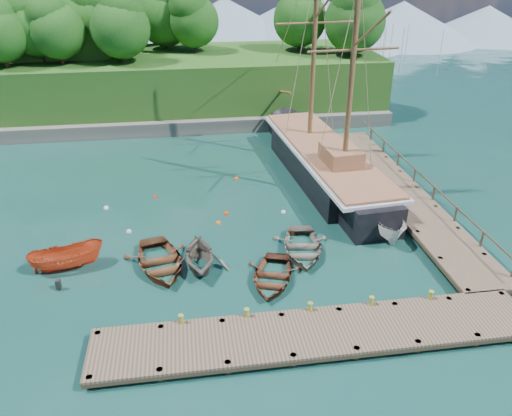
# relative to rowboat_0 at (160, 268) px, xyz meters

# --- Properties ---
(ground) EXTENTS (160.00, 160.00, 0.00)m
(ground) POSITION_rel_rowboat_0_xyz_m (5.12, -0.40, 0.00)
(ground) COLOR #163B31
(ground) RESTS_ON ground
(dock_near) EXTENTS (20.00, 3.20, 1.10)m
(dock_near) POSITION_rel_rowboat_0_xyz_m (7.12, -6.90, 0.43)
(dock_near) COLOR #453A2C
(dock_near) RESTS_ON ground
(dock_east) EXTENTS (3.20, 24.00, 1.10)m
(dock_east) POSITION_rel_rowboat_0_xyz_m (16.62, 6.60, 0.43)
(dock_east) COLOR #453A2C
(dock_east) RESTS_ON ground
(bollard_0) EXTENTS (0.26, 0.26, 0.45)m
(bollard_0) POSITION_rel_rowboat_0_xyz_m (1.12, -5.50, 0.00)
(bollard_0) COLOR olive
(bollard_0) RESTS_ON ground
(bollard_1) EXTENTS (0.26, 0.26, 0.45)m
(bollard_1) POSITION_rel_rowboat_0_xyz_m (4.12, -5.50, 0.00)
(bollard_1) COLOR olive
(bollard_1) RESTS_ON ground
(bollard_2) EXTENTS (0.26, 0.26, 0.45)m
(bollard_2) POSITION_rel_rowboat_0_xyz_m (7.12, -5.50, 0.00)
(bollard_2) COLOR olive
(bollard_2) RESTS_ON ground
(bollard_3) EXTENTS (0.26, 0.26, 0.45)m
(bollard_3) POSITION_rel_rowboat_0_xyz_m (10.12, -5.50, 0.00)
(bollard_3) COLOR olive
(bollard_3) RESTS_ON ground
(bollard_4) EXTENTS (0.26, 0.26, 0.45)m
(bollard_4) POSITION_rel_rowboat_0_xyz_m (13.12, -5.50, 0.00)
(bollard_4) COLOR olive
(bollard_4) RESTS_ON ground
(rowboat_0) EXTENTS (4.59, 5.67, 1.04)m
(rowboat_0) POSITION_rel_rowboat_0_xyz_m (0.00, 0.00, 0.00)
(rowboat_0) COLOR brown
(rowboat_0) RESTS_ON ground
(rowboat_1) EXTENTS (3.42, 3.94, 2.03)m
(rowboat_1) POSITION_rel_rowboat_0_xyz_m (2.17, -0.32, 0.00)
(rowboat_1) COLOR #60594E
(rowboat_1) RESTS_ON ground
(rowboat_2) EXTENTS (4.24, 5.03, 0.89)m
(rowboat_2) POSITION_rel_rowboat_0_xyz_m (5.89, -2.18, 0.00)
(rowboat_2) COLOR #572F1D
(rowboat_2) RESTS_ON ground
(rowboat_3) EXTENTS (3.98, 5.13, 0.98)m
(rowboat_3) POSITION_rel_rowboat_0_xyz_m (8.14, 0.33, 0.00)
(rowboat_3) COLOR #686056
(rowboat_3) RESTS_ON ground
(motorboat_orange) EXTENTS (4.23, 2.26, 1.55)m
(motorboat_orange) POSITION_rel_rowboat_0_xyz_m (-5.03, 0.73, 0.00)
(motorboat_orange) COLOR #CF4A21
(motorboat_orange) RESTS_ON ground
(cabin_boat_white) EXTENTS (1.93, 4.70, 1.79)m
(cabin_boat_white) POSITION_rel_rowboat_0_xyz_m (13.64, 1.69, 0.00)
(cabin_boat_white) COLOR silver
(cabin_boat_white) RESTS_ON ground
(schooner) EXTENTS (6.18, 25.75, 18.55)m
(schooner) POSITION_rel_rowboat_0_xyz_m (12.17, 10.46, 1.03)
(schooner) COLOR black
(schooner) RESTS_ON ground
(mooring_buoy_0) EXTENTS (0.35, 0.35, 0.35)m
(mooring_buoy_0) POSITION_rel_rowboat_0_xyz_m (-2.03, 4.23, 0.00)
(mooring_buoy_0) COLOR silver
(mooring_buoy_0) RESTS_ON ground
(mooring_buoy_1) EXTENTS (0.34, 0.34, 0.34)m
(mooring_buoy_1) POSITION_rel_rowboat_0_xyz_m (3.58, 4.51, 0.00)
(mooring_buoy_1) COLOR orange
(mooring_buoy_1) RESTS_ON ground
(mooring_buoy_2) EXTENTS (0.33, 0.33, 0.33)m
(mooring_buoy_2) POSITION_rel_rowboat_0_xyz_m (4.19, 5.70, 0.00)
(mooring_buoy_2) COLOR #E13200
(mooring_buoy_2) RESTS_ON ground
(mooring_buoy_3) EXTENTS (0.33, 0.33, 0.33)m
(mooring_buoy_3) POSITION_rel_rowboat_0_xyz_m (8.00, 5.36, 0.00)
(mooring_buoy_3) COLOR silver
(mooring_buoy_3) RESTS_ON ground
(mooring_buoy_4) EXTENTS (0.29, 0.29, 0.29)m
(mooring_buoy_4) POSITION_rel_rowboat_0_xyz_m (-0.54, 8.91, 0.00)
(mooring_buoy_4) COLOR red
(mooring_buoy_4) RESTS_ON ground
(mooring_buoy_5) EXTENTS (0.36, 0.36, 0.36)m
(mooring_buoy_5) POSITION_rel_rowboat_0_xyz_m (5.51, 11.19, 0.00)
(mooring_buoy_5) COLOR #F05014
(mooring_buoy_5) RESTS_ON ground
(mooring_buoy_6) EXTENTS (0.35, 0.35, 0.35)m
(mooring_buoy_6) POSITION_rel_rowboat_0_xyz_m (-3.79, 7.69, 0.00)
(mooring_buoy_6) COLOR white
(mooring_buoy_6) RESTS_ON ground
(mooring_buoy_7) EXTENTS (0.36, 0.36, 0.36)m
(mooring_buoy_7) POSITION_rel_rowboat_0_xyz_m (8.03, 2.54, 0.00)
(mooring_buoy_7) COLOR #E94E1A
(mooring_buoy_7) RESTS_ON ground
(headland) EXTENTS (51.00, 19.31, 12.90)m
(headland) POSITION_rel_rowboat_0_xyz_m (-7.76, 30.97, 5.54)
(headland) COLOR #474744
(headland) RESTS_ON ground
(distant_ridge) EXTENTS (117.00, 40.00, 10.00)m
(distant_ridge) POSITION_rel_rowboat_0_xyz_m (9.42, 69.60, 4.35)
(distant_ridge) COLOR #728CA5
(distant_ridge) RESTS_ON ground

